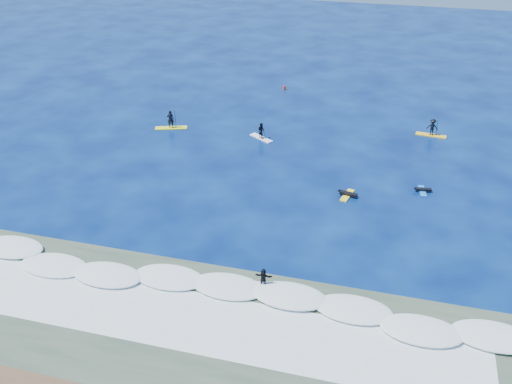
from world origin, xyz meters
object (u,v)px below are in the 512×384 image
(wave_surfer, at_px, (263,278))
(prone_paddler_far, at_px, (423,190))
(sup_paddler_left, at_px, (171,122))
(sup_paddler_right, at_px, (432,128))
(prone_paddler_near, at_px, (347,194))
(sup_paddler_center, at_px, (261,132))
(marker_buoy, at_px, (284,87))

(wave_surfer, bearing_deg, prone_paddler_far, 55.96)
(sup_paddler_left, height_order, wave_surfer, sup_paddler_left)
(sup_paddler_right, xyz_separation_m, prone_paddler_near, (-6.61, -14.12, -0.66))
(sup_paddler_left, height_order, sup_paddler_center, sup_paddler_left)
(sup_paddler_center, bearing_deg, sup_paddler_right, 50.29)
(sup_paddler_right, distance_m, marker_buoy, 19.42)
(sup_paddler_left, relative_size, marker_buoy, 4.56)
(prone_paddler_far, bearing_deg, wave_surfer, 139.33)
(prone_paddler_near, distance_m, wave_surfer, 13.65)
(sup_paddler_left, relative_size, wave_surfer, 1.81)
(prone_paddler_far, relative_size, wave_surfer, 1.02)
(prone_paddler_near, bearing_deg, marker_buoy, 36.55)
(wave_surfer, height_order, marker_buoy, wave_surfer)
(sup_paddler_center, relative_size, wave_surfer, 1.43)
(sup_paddler_center, relative_size, prone_paddler_near, 1.21)
(sup_paddler_center, relative_size, prone_paddler_far, 1.40)
(prone_paddler_far, bearing_deg, sup_paddler_left, 66.38)
(prone_paddler_far, xyz_separation_m, marker_buoy, (-16.39, 21.05, 0.19))
(sup_paddler_left, xyz_separation_m, prone_paddler_near, (19.22, -9.10, -0.56))
(sup_paddler_left, bearing_deg, marker_buoy, 39.17)
(sup_paddler_center, xyz_separation_m, marker_buoy, (-0.81, 14.29, -0.39))
(prone_paddler_near, xyz_separation_m, wave_surfer, (-3.76, -13.11, 0.61))
(sup_paddler_right, bearing_deg, marker_buoy, 157.37)
(sup_paddler_right, xyz_separation_m, wave_surfer, (-10.37, -27.23, -0.05))
(sup_paddler_left, distance_m, wave_surfer, 27.06)
(prone_paddler_near, distance_m, marker_buoy, 25.61)
(prone_paddler_near, height_order, wave_surfer, wave_surfer)
(sup_paddler_center, xyz_separation_m, sup_paddler_right, (16.26, 5.03, 0.10))
(sup_paddler_left, bearing_deg, prone_paddler_near, -44.65)
(wave_surfer, bearing_deg, prone_paddler_near, 72.08)
(sup_paddler_center, relative_size, marker_buoy, 3.61)
(prone_paddler_far, height_order, marker_buoy, marker_buoy)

